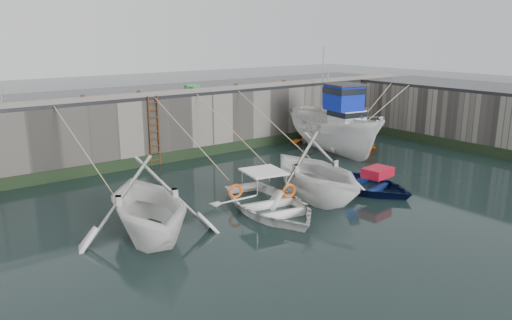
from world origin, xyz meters
TOP-DOWN VIEW (x-y plane):
  - ground at (0.00, 0.00)m, footprint 120.00×120.00m
  - quay_back at (0.00, 12.50)m, footprint 30.00×5.00m
  - quay_right at (14.50, 2.50)m, footprint 5.00×15.00m
  - road_back at (0.00, 12.50)m, footprint 30.00×5.00m
  - road_right at (14.50, 2.50)m, footprint 5.00×15.00m
  - kerb_back at (0.00, 10.15)m, footprint 30.00×0.30m
  - algae_back at (0.00, 9.96)m, footprint 30.00×0.08m
  - algae_right at (11.96, 2.50)m, footprint 0.08×15.00m
  - ladder at (-2.00, 9.91)m, footprint 0.51×0.08m
  - boat_near_white at (-5.87, 2.54)m, footprint 5.48×6.01m
  - boat_near_white_rope at (-5.87, 7.52)m, footprint 0.04×5.60m
  - boat_near_blue at (-1.63, 1.92)m, footprint 4.29×5.40m
  - boat_near_blue_rope at (-1.63, 7.21)m, footprint 0.04×6.16m
  - boat_near_blacktrim at (0.57, 2.04)m, footprint 5.37×5.94m
  - boat_near_blacktrim_rope at (0.57, 7.27)m, footprint 0.04×6.05m
  - boat_near_navy at (2.77, 1.81)m, footprint 3.78×4.92m
  - boat_near_navy_rope at (2.77, 7.16)m, footprint 0.04×6.25m
  - boat_far_white at (6.37, 6.64)m, footprint 3.63×7.10m
  - boat_far_orange at (7.84, 7.70)m, footprint 5.06×6.47m
  - fish_crate at (0.46, 10.66)m, footprint 0.68×0.45m
  - bollard_a at (-5.00, 10.25)m, footprint 0.18×0.18m
  - bollard_b at (-2.50, 10.25)m, footprint 0.18×0.18m
  - bollard_c at (0.20, 10.25)m, footprint 0.18×0.18m
  - bollard_d at (2.80, 10.25)m, footprint 0.18×0.18m
  - bollard_e at (6.00, 10.25)m, footprint 0.18×0.18m

SIDE VIEW (x-z plane):
  - ground at x=0.00m, z-range 0.00..0.00m
  - boat_near_white at x=-5.87m, z-range -1.36..1.36m
  - boat_near_white_rope at x=-5.87m, z-range -1.55..1.55m
  - boat_near_blue at x=-1.63m, z-range -0.50..0.50m
  - boat_near_blue_rope at x=-1.63m, z-range -1.55..1.55m
  - boat_near_blacktrim at x=0.57m, z-range -1.37..1.37m
  - boat_near_blacktrim_rope at x=0.57m, z-range -1.55..1.55m
  - boat_near_navy at x=2.77m, z-range -0.47..0.47m
  - boat_near_navy_rope at x=2.77m, z-range -1.55..1.55m
  - algae_back at x=0.00m, z-range 0.00..0.50m
  - algae_right at x=11.96m, z-range 0.00..0.50m
  - boat_far_orange at x=7.84m, z-range -1.72..2.50m
  - boat_far_white at x=6.37m, z-range -1.71..3.91m
  - quay_back at x=0.00m, z-range 0.00..3.00m
  - quay_right at x=14.50m, z-range 0.00..3.00m
  - ladder at x=-2.00m, z-range -0.01..3.19m
  - road_back at x=0.00m, z-range 3.00..3.16m
  - road_right at x=14.50m, z-range 3.00..3.16m
  - kerb_back at x=0.00m, z-range 3.16..3.36m
  - bollard_a at x=-5.00m, z-range 3.16..3.44m
  - bollard_b at x=-2.50m, z-range 3.16..3.44m
  - bollard_c at x=0.20m, z-range 3.16..3.44m
  - bollard_d at x=2.80m, z-range 3.16..3.44m
  - bollard_e at x=6.00m, z-range 3.16..3.44m
  - fish_crate at x=0.46m, z-range 3.16..3.49m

